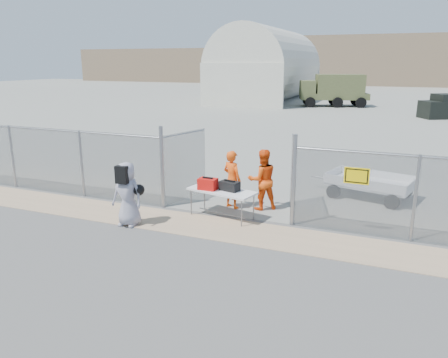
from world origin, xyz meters
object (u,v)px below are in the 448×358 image
at_px(security_worker_left, 232,180).
at_px(utility_trailer, 370,186).
at_px(folding_table, 222,204).
at_px(security_worker_right, 262,180).
at_px(visitor, 127,194).

height_order(security_worker_left, utility_trailer, security_worker_left).
relative_size(security_worker_left, utility_trailer, 0.52).
distance_m(folding_table, security_worker_left, 1.03).
bearing_deg(security_worker_right, security_worker_left, -19.94).
bearing_deg(security_worker_right, utility_trailer, -175.71).
relative_size(folding_table, security_worker_right, 1.05).
bearing_deg(security_worker_left, utility_trailer, -123.82).
bearing_deg(utility_trailer, folding_table, -122.25).
relative_size(folding_table, utility_trailer, 0.57).
relative_size(security_worker_left, visitor, 1.01).
bearing_deg(folding_table, visitor, -132.75).
distance_m(visitor, utility_trailer, 7.77).
relative_size(folding_table, security_worker_left, 1.09).
bearing_deg(utility_trailer, security_worker_right, -126.29).
relative_size(visitor, utility_trailer, 0.52).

